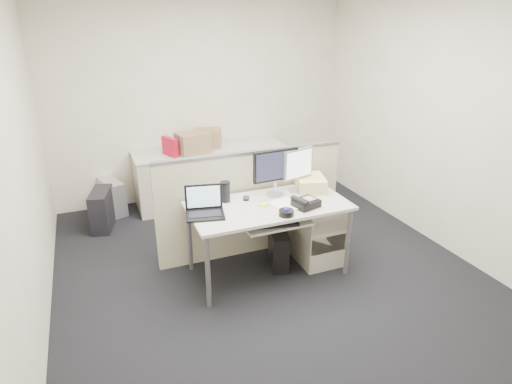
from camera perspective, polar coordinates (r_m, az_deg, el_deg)
name	(u,v)px	position (r m, az deg, el deg)	size (l,w,h in m)	color
floor	(268,271)	(4.37, 1.57, -10.51)	(4.00, 4.50, 0.01)	black
wall_back	(202,99)	(5.89, -7.24, 12.25)	(4.00, 0.02, 2.70)	silver
wall_front	(478,270)	(2.11, 27.46, -9.16)	(4.00, 0.02, 2.70)	silver
wall_left	(16,168)	(3.54, -29.38, 2.79)	(0.02, 4.50, 2.70)	silver
wall_right	(444,121)	(4.94, 23.80, 8.63)	(0.02, 4.50, 2.70)	silver
desk	(268,211)	(4.04, 1.67, -2.52)	(1.50, 0.75, 0.73)	silver
keyboard_tray	(276,223)	(3.91, 2.71, -4.13)	(0.62, 0.32, 0.02)	silver
drawer_pedestal	(315,230)	(4.46, 7.88, -5.09)	(0.40, 0.55, 0.65)	#B5AD99
cubicle_partition	(251,204)	(4.46, -0.63, -1.63)	(2.00, 0.06, 1.10)	tan
back_counter	(212,176)	(5.84, -5.95, 2.16)	(2.00, 0.60, 0.72)	#B5AD99
monitor_main	(276,173)	(4.14, 2.62, 2.55)	(0.47, 0.18, 0.47)	black
monitor_small	(298,171)	(4.26, 5.58, 2.85)	(0.36, 0.18, 0.44)	#B7B7BC
laptop	(205,203)	(3.76, -6.87, -1.46)	(0.34, 0.25, 0.25)	black
trackball	(286,213)	(3.79, 4.07, -2.78)	(0.14, 0.14, 0.05)	black
desk_phone	(306,203)	(3.98, 6.69, -1.51)	(0.22, 0.18, 0.07)	black
paper_stack	(287,205)	(4.01, 4.10, -1.68)	(0.24, 0.30, 0.01)	white
sticky_pad	(264,205)	(4.00, 1.02, -1.70)	(0.07, 0.07, 0.01)	yellow
travel_mug	(225,192)	(4.06, -4.09, -0.04)	(0.09, 0.09, 0.19)	black
banana	(303,204)	(4.00, 6.22, -1.60)	(0.17, 0.04, 0.04)	yellow
cellphone	(246,198)	(4.13, -1.34, -0.85)	(0.06, 0.11, 0.01)	black
manila_folders	(310,183)	(4.39, 7.24, 1.21)	(0.27, 0.35, 0.13)	#D8BD78
keyboard	(273,223)	(3.85, 2.29, -4.19)	(0.45, 0.16, 0.03)	black
pc_tower_desk	(278,248)	(4.38, 3.02, -7.45)	(0.16, 0.41, 0.38)	black
pc_tower_spare_dark	(102,209)	(5.42, -19.82, -2.20)	(0.20, 0.50, 0.47)	black
pc_tower_spare_silver	(113,197)	(5.80, -18.58, -0.59)	(0.19, 0.47, 0.44)	#B7B7BC
cardboard_box_left	(193,144)	(5.52, -8.40, 6.34)	(0.39, 0.29, 0.29)	#8B7150
cardboard_box_right	(208,139)	(5.81, -6.48, 7.06)	(0.35, 0.28, 0.26)	#8B7150
red_binder	(170,148)	(5.48, -11.39, 5.84)	(0.06, 0.27, 0.25)	#BB0A2A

